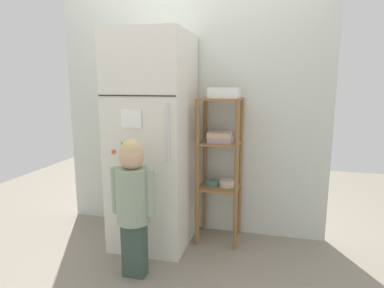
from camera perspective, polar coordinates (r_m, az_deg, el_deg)
ground_plane at (r=3.04m, az=-2.30°, el=-17.01°), size 6.00×6.00×0.00m
kitchen_wall_back at (r=3.07m, az=-0.41°, el=5.97°), size 2.54×0.03×2.32m
refrigerator at (r=2.84m, az=-6.82°, el=0.43°), size 0.64×0.70×1.82m
child_standing at (r=2.38m, az=-10.31°, el=-8.82°), size 0.33×0.24×1.03m
pantry_shelf_unit at (r=2.87m, az=4.92°, el=-2.26°), size 0.37×0.34×1.29m
fruit_bin at (r=2.77m, az=6.02°, el=8.72°), size 0.26×0.19×0.09m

